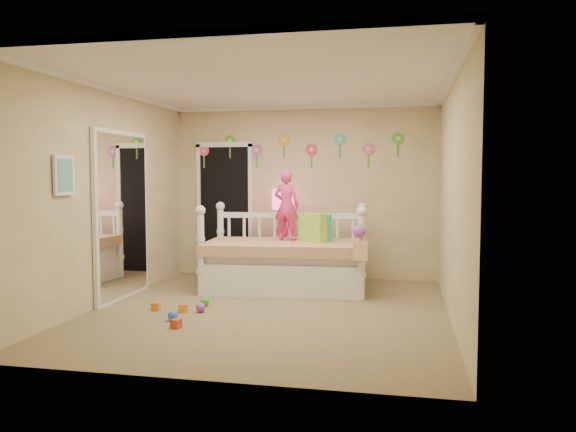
% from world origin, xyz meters
% --- Properties ---
extents(floor, '(4.00, 4.50, 0.01)m').
position_xyz_m(floor, '(0.00, 0.00, 0.00)').
color(floor, '#7F684C').
rests_on(floor, ground).
extents(ceiling, '(4.00, 4.50, 0.01)m').
position_xyz_m(ceiling, '(0.00, 0.00, 2.60)').
color(ceiling, white).
rests_on(ceiling, floor).
extents(back_wall, '(4.00, 0.01, 2.60)m').
position_xyz_m(back_wall, '(0.00, 2.25, 1.30)').
color(back_wall, tan).
rests_on(back_wall, floor).
extents(left_wall, '(0.01, 4.50, 2.60)m').
position_xyz_m(left_wall, '(-2.00, 0.00, 1.30)').
color(left_wall, tan).
rests_on(left_wall, floor).
extents(right_wall, '(0.01, 4.50, 2.60)m').
position_xyz_m(right_wall, '(2.00, 0.00, 1.30)').
color(right_wall, tan).
rests_on(right_wall, floor).
extents(crown_molding, '(4.00, 4.50, 0.06)m').
position_xyz_m(crown_molding, '(0.00, 0.00, 2.57)').
color(crown_molding, white).
rests_on(crown_molding, ceiling).
extents(daybed, '(2.25, 1.32, 1.18)m').
position_xyz_m(daybed, '(-0.07, 1.24, 0.59)').
color(daybed, white).
rests_on(daybed, floor).
extents(pillow_turquoise, '(0.38, 0.18, 0.37)m').
position_xyz_m(pillow_turquoise, '(0.34, 1.38, 0.84)').
color(pillow_turquoise, '#27C5B4').
rests_on(pillow_turquoise, daybed).
extents(pillow_lime, '(0.42, 0.35, 0.39)m').
position_xyz_m(pillow_lime, '(0.29, 1.30, 0.85)').
color(pillow_lime, '#9FD641').
rests_on(pillow_lime, daybed).
extents(child, '(0.38, 0.28, 0.96)m').
position_xyz_m(child, '(-0.08, 1.38, 1.14)').
color(child, '#E43479').
rests_on(child, daybed).
extents(nightstand, '(0.39, 0.30, 0.64)m').
position_xyz_m(nightstand, '(-0.26, 1.96, 0.32)').
color(nightstand, white).
rests_on(nightstand, floor).
extents(table_lamp, '(0.33, 0.33, 0.72)m').
position_xyz_m(table_lamp, '(-0.26, 1.96, 1.11)').
color(table_lamp, '#FB2179').
rests_on(table_lamp, nightstand).
extents(closet_doorway, '(0.90, 0.04, 2.07)m').
position_xyz_m(closet_doorway, '(-1.25, 2.23, 1.03)').
color(closet_doorway, black).
rests_on(closet_doorway, back_wall).
extents(flower_decals, '(3.40, 0.02, 0.50)m').
position_xyz_m(flower_decals, '(-0.09, 2.24, 1.94)').
color(flower_decals, '#B2668C').
rests_on(flower_decals, back_wall).
extents(mirror_closet, '(0.07, 1.30, 2.10)m').
position_xyz_m(mirror_closet, '(-1.96, 0.30, 1.05)').
color(mirror_closet, white).
rests_on(mirror_closet, left_wall).
extents(wall_picture, '(0.05, 0.34, 0.42)m').
position_xyz_m(wall_picture, '(-1.97, -0.90, 1.55)').
color(wall_picture, white).
rests_on(wall_picture, left_wall).
extents(hanging_bag, '(0.20, 0.16, 0.36)m').
position_xyz_m(hanging_bag, '(0.97, 0.66, 0.72)').
color(hanging_bag, beige).
rests_on(hanging_bag, daybed).
extents(toy_scatter, '(1.16, 1.48, 0.11)m').
position_xyz_m(toy_scatter, '(-0.88, -0.27, 0.06)').
color(toy_scatter, '#996666').
rests_on(toy_scatter, floor).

